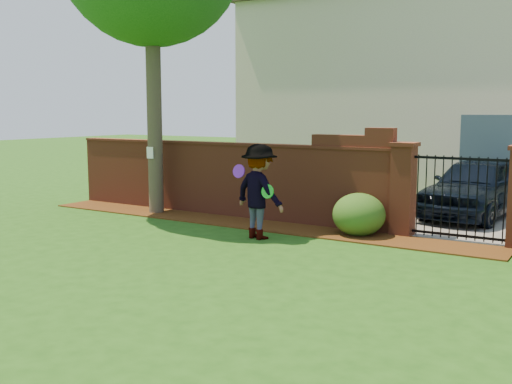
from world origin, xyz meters
The scene contains 13 objects.
ground centered at (0.00, 0.00, -0.01)m, with size 80.00×80.00×0.01m, color #1E4A12.
mulch_bed centered at (-0.95, 3.34, 0.01)m, with size 11.10×1.08×0.03m, color #3B1F0A.
brick_wall centered at (-2.01, 4.00, 0.93)m, with size 8.70×0.31×2.16m.
pillar_left centered at (2.40, 4.00, 0.96)m, with size 0.50×0.50×1.88m.
iron_gate centered at (3.50, 4.00, 0.85)m, with size 1.78×0.03×1.60m.
driveway centered at (3.50, 8.00, 0.01)m, with size 3.20×8.00×0.01m, color slate.
house centered at (1.00, 12.00, 3.16)m, with size 12.40×6.40×6.30m.
car centered at (3.16, 6.81, 0.71)m, with size 1.68×4.18×1.42m, color black.
paper_notice centered at (-3.60, 3.21, 1.50)m, with size 0.20×0.01×0.28m, color white.
shrub_left centered at (1.68, 3.48, 0.43)m, with size 1.06×1.06×0.87m, color #1D4C17.
man centered at (0.09, 2.19, 0.93)m, with size 1.20×0.69×1.86m, color gray.
frisbee_purple centered at (-0.31, 2.12, 1.32)m, with size 0.27×0.27×0.03m, color purple.
frisbee_green centered at (0.41, 2.02, 0.98)m, with size 0.27×0.27×0.03m, color green.
Camera 1 is at (6.17, -7.62, 2.49)m, focal length 41.91 mm.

